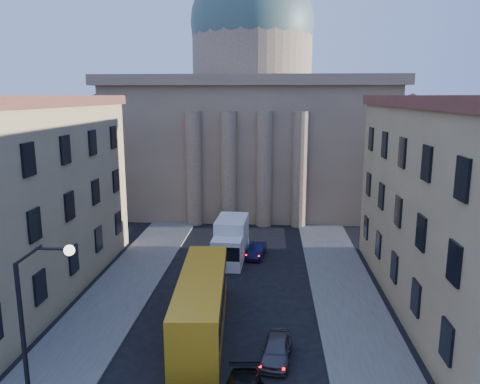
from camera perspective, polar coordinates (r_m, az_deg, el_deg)
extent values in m
cube|color=#55534E|center=(33.01, -17.25, -15.15)|extent=(5.00, 60.00, 0.15)
cube|color=#55534E|center=(31.50, 14.38, -16.33)|extent=(5.00, 60.00, 0.15)
cube|color=#765F49|center=(65.74, 1.43, 5.84)|extent=(34.00, 26.00, 16.00)
cube|color=#765F49|center=(65.42, 1.47, 13.18)|extent=(35.50, 27.50, 1.20)
cylinder|color=#765F49|center=(65.62, 1.49, 16.32)|extent=(16.00, 16.00, 8.00)
sphere|color=#455E54|center=(66.06, 1.51, 19.78)|extent=(16.40, 16.40, 16.40)
cube|color=#765F49|center=(68.30, -16.58, 3.46)|extent=(13.00, 13.00, 11.00)
cone|color=#532A23|center=(67.70, -16.95, 9.75)|extent=(26.02, 26.02, 4.00)
cube|color=#765F49|center=(66.52, 19.75, 3.05)|extent=(13.00, 13.00, 11.00)
cone|color=#532A23|center=(65.91, 20.20, 9.51)|extent=(26.02, 26.02, 4.00)
cylinder|color=#765F49|center=(53.51, -5.64, 2.82)|extent=(1.80, 1.80, 13.00)
cylinder|color=#765F49|center=(53.00, -1.37, 2.79)|extent=(1.80, 1.80, 13.00)
cylinder|color=#765F49|center=(52.78, 2.96, 2.74)|extent=(1.80, 1.80, 13.00)
cylinder|color=#765F49|center=(52.87, 7.31, 2.68)|extent=(1.80, 1.80, 13.00)
cylinder|color=black|center=(22.84, -24.78, -17.35)|extent=(0.20, 0.20, 8.00)
cylinder|color=black|center=(20.90, -24.46, -7.03)|extent=(1.30, 0.12, 0.96)
cylinder|color=black|center=(20.36, -22.04, -6.43)|extent=(1.30, 0.12, 0.12)
sphere|color=white|center=(20.06, -20.09, -6.69)|extent=(0.44, 0.44, 0.44)
imported|color=#444449|center=(27.87, 4.49, -18.55)|extent=(2.01, 4.05, 1.33)
imported|color=black|center=(43.61, 2.04, -7.13)|extent=(1.82, 3.93, 1.25)
cube|color=orange|center=(30.80, -4.70, -13.23)|extent=(3.57, 12.41, 3.45)
cube|color=black|center=(30.57, -4.72, -12.28)|extent=(3.59, 11.75, 1.23)
cylinder|color=black|center=(27.55, -7.93, -19.28)|extent=(0.41, 1.13, 1.11)
cylinder|color=black|center=(27.34, -3.03, -19.43)|extent=(0.41, 1.13, 1.11)
cylinder|color=black|center=(35.43, -5.88, -11.88)|extent=(0.41, 1.13, 1.11)
cylinder|color=black|center=(35.27, -2.19, -11.94)|extent=(0.41, 1.13, 1.11)
cube|color=silver|center=(40.75, -1.56, -7.45)|extent=(2.66, 2.77, 2.66)
cube|color=black|center=(39.45, -1.81, -7.59)|extent=(2.45, 0.23, 1.22)
cube|color=silver|center=(43.39, -1.02, -5.40)|extent=(2.86, 4.77, 3.44)
cylinder|color=black|center=(40.78, -3.20, -8.69)|extent=(0.35, 1.01, 1.00)
cylinder|color=black|center=(40.49, -0.06, -8.82)|extent=(0.35, 1.01, 1.00)
cylinder|color=black|center=(44.92, -2.26, -6.74)|extent=(0.35, 1.01, 1.00)
cylinder|color=black|center=(44.66, 0.58, -6.84)|extent=(0.35, 1.01, 1.00)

